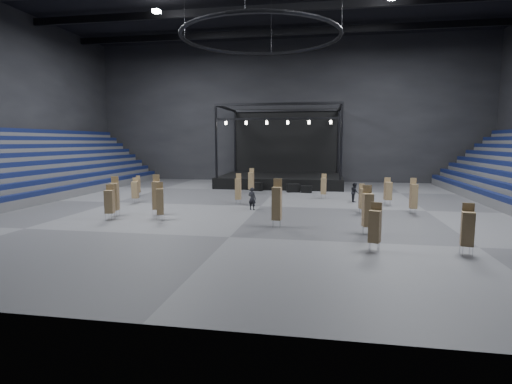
% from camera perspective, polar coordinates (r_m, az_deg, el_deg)
% --- Properties ---
extents(floor, '(50.00, 50.00, 0.00)m').
position_cam_1_polar(floor, '(31.83, 0.63, -2.06)').
color(floor, '#4C4C4F').
rests_on(floor, ground).
extents(wall_back, '(50.00, 0.20, 18.00)m').
position_cam_1_polar(wall_back, '(52.40, 4.38, 11.44)').
color(wall_back, black).
rests_on(wall_back, ground).
extents(bleachers_left, '(7.20, 40.00, 6.40)m').
position_cam_1_polar(bleachers_left, '(41.88, -32.11, 1.46)').
color(bleachers_left, '#4B4B4D').
rests_on(bleachers_left, floor).
extents(stage, '(14.00, 10.00, 9.20)m').
position_cam_1_polar(stage, '(47.65, 3.75, 2.78)').
color(stage, black).
rests_on(stage, floor).
extents(truss_ring, '(12.30, 12.30, 5.15)m').
position_cam_1_polar(truss_ring, '(32.38, 0.67, 21.29)').
color(truss_ring, black).
rests_on(truss_ring, ceiling).
extents(flight_case_left, '(1.39, 0.85, 0.86)m').
position_cam_1_polar(flight_case_left, '(41.83, 0.02, 0.77)').
color(flight_case_left, black).
rests_on(flight_case_left, floor).
extents(flight_case_mid, '(1.41, 0.99, 0.85)m').
position_cam_1_polar(flight_case_mid, '(40.81, 5.34, 0.57)').
color(flight_case_mid, black).
rests_on(flight_case_mid, floor).
extents(flight_case_right, '(1.13, 0.69, 0.71)m').
position_cam_1_polar(flight_case_right, '(40.47, 7.20, 0.39)').
color(flight_case_right, black).
rests_on(flight_case_right, floor).
extents(chair_stack_0, '(0.65, 0.65, 2.31)m').
position_cam_1_polar(chair_stack_0, '(19.57, 16.62, -4.61)').
color(chair_stack_0, silver).
rests_on(chair_stack_0, floor).
extents(chair_stack_1, '(0.51, 0.51, 2.24)m').
position_cam_1_polar(chair_stack_1, '(36.61, 9.64, 0.91)').
color(chair_stack_1, silver).
rests_on(chair_stack_1, floor).
extents(chair_stack_2, '(0.58, 0.58, 1.98)m').
position_cam_1_polar(chair_stack_2, '(38.86, -16.64, 0.91)').
color(chair_stack_2, silver).
rests_on(chair_stack_2, floor).
extents(chair_stack_3, '(0.57, 0.57, 2.13)m').
position_cam_1_polar(chair_stack_3, '(34.88, -16.88, 0.34)').
color(chair_stack_3, silver).
rests_on(chair_stack_3, floor).
extents(chair_stack_4, '(0.50, 0.50, 2.13)m').
position_cam_1_polar(chair_stack_4, '(29.60, 14.94, -0.84)').
color(chair_stack_4, silver).
rests_on(chair_stack_4, floor).
extents(chair_stack_5, '(0.59, 0.59, 2.49)m').
position_cam_1_polar(chair_stack_5, '(26.87, -13.55, -1.23)').
color(chair_stack_5, silver).
rests_on(chair_stack_5, floor).
extents(chair_stack_6, '(0.61, 0.61, 2.73)m').
position_cam_1_polar(chair_stack_6, '(23.00, 15.66, -2.37)').
color(chair_stack_6, silver).
rests_on(chair_stack_6, floor).
extents(chair_stack_7, '(0.58, 0.58, 2.93)m').
position_cam_1_polar(chair_stack_7, '(23.94, 3.00, -1.53)').
color(chair_stack_7, silver).
rests_on(chair_stack_7, floor).
extents(chair_stack_8, '(0.64, 0.64, 2.33)m').
position_cam_1_polar(chair_stack_8, '(27.89, -20.19, -1.22)').
color(chair_stack_8, silver).
rests_on(chair_stack_8, floor).
extents(chair_stack_9, '(0.45, 0.45, 2.53)m').
position_cam_1_polar(chair_stack_9, '(32.97, -2.56, 0.51)').
color(chair_stack_9, silver).
rests_on(chair_stack_9, floor).
extents(chair_stack_10, '(0.62, 0.62, 2.37)m').
position_cam_1_polar(chair_stack_10, '(20.45, 27.98, -4.55)').
color(chair_stack_10, silver).
rests_on(chair_stack_10, floor).
extents(chair_stack_11, '(0.55, 0.55, 2.48)m').
position_cam_1_polar(chair_stack_11, '(39.88, -0.70, 1.68)').
color(chair_stack_11, silver).
rests_on(chair_stack_11, floor).
extents(chair_stack_12, '(0.63, 0.63, 2.24)m').
position_cam_1_polar(chair_stack_12, '(33.98, 18.33, 0.21)').
color(chair_stack_12, silver).
rests_on(chair_stack_12, floor).
extents(chair_stack_13, '(0.52, 0.52, 2.55)m').
position_cam_1_polar(chair_stack_13, '(30.58, 21.59, -0.49)').
color(chair_stack_13, silver).
rests_on(chair_stack_13, floor).
extents(chair_stack_14, '(0.59, 0.59, 2.84)m').
position_cam_1_polar(chair_stack_14, '(28.73, -14.08, -0.38)').
color(chair_stack_14, silver).
rests_on(chair_stack_14, floor).
extents(chair_stack_15, '(0.60, 0.60, 2.75)m').
position_cam_1_polar(chair_stack_15, '(29.13, -19.55, -0.54)').
color(chair_stack_15, silver).
rests_on(chair_stack_15, floor).
extents(man_center, '(0.72, 0.59, 1.71)m').
position_cam_1_polar(man_center, '(30.09, -0.56, -0.95)').
color(man_center, black).
rests_on(man_center, floor).
extents(crew_member, '(0.70, 0.86, 1.65)m').
position_cam_1_polar(crew_member, '(35.04, 13.92, -0.05)').
color(crew_member, black).
rests_on(crew_member, floor).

